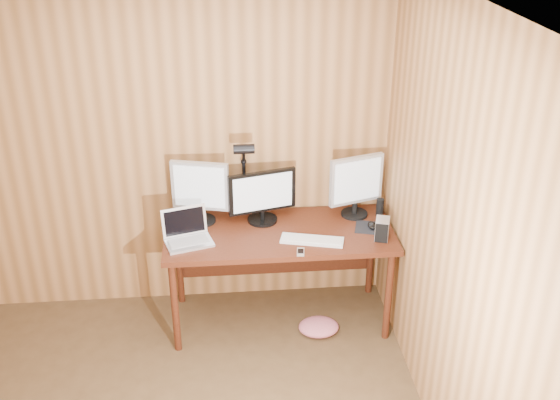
{
  "coord_description": "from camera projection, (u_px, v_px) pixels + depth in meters",
  "views": [
    {
      "loc": [
        0.58,
        -2.36,
        3.0
      ],
      "look_at": [
        0.93,
        1.58,
        1.02
      ],
      "focal_mm": 42.0,
      "sensor_mm": 36.0,
      "label": 1
    }
  ],
  "objects": [
    {
      "name": "fabric_pile",
      "position": [
        319.0,
        327.0,
        4.75
      ],
      "size": [
        0.35,
        0.31,
        0.09
      ],
      "primitive_type": null,
      "rotation": [
        0.0,
        0.0,
        -0.29
      ],
      "color": "#D36675",
      "rests_on": "floor"
    },
    {
      "name": "speaker",
      "position": [
        380.0,
        207.0,
        4.77
      ],
      "size": [
        0.06,
        0.06,
        0.13
      ],
      "primitive_type": "cylinder",
      "color": "black",
      "rests_on": "desk"
    },
    {
      "name": "room_shell",
      "position": [
        100.0,
        324.0,
        2.84
      ],
      "size": [
        4.0,
        4.0,
        4.0
      ],
      "color": "#4F371E",
      "rests_on": "ground"
    },
    {
      "name": "hard_drive",
      "position": [
        382.0,
        229.0,
        4.47
      ],
      "size": [
        0.12,
        0.15,
        0.15
      ],
      "rotation": [
        0.0,
        0.0,
        -0.3
      ],
      "color": "silver",
      "rests_on": "desk"
    },
    {
      "name": "desk_lamp",
      "position": [
        244.0,
        168.0,
        4.6
      ],
      "size": [
        0.15,
        0.21,
        0.64
      ],
      "rotation": [
        0.0,
        0.0,
        0.2
      ],
      "color": "black",
      "rests_on": "desk"
    },
    {
      "name": "mousepad",
      "position": [
        372.0,
        228.0,
        4.63
      ],
      "size": [
        0.27,
        0.24,
        0.0
      ],
      "primitive_type": "cube",
      "rotation": [
        0.0,
        0.0,
        -0.26
      ],
      "color": "black",
      "rests_on": "desk"
    },
    {
      "name": "desk",
      "position": [
        278.0,
        241.0,
        4.71
      ],
      "size": [
        1.6,
        0.7,
        0.75
      ],
      "color": "#471D0E",
      "rests_on": "floor"
    },
    {
      "name": "monitor_right",
      "position": [
        356.0,
        184.0,
        4.69
      ],
      "size": [
        0.4,
        0.19,
        0.46
      ],
      "rotation": [
        0.0,
        0.0,
        0.31
      ],
      "color": "black",
      "rests_on": "desk"
    },
    {
      "name": "keyboard",
      "position": [
        312.0,
        240.0,
        4.46
      ],
      "size": [
        0.45,
        0.23,
        0.02
      ],
      "rotation": [
        0.0,
        0.0,
        -0.25
      ],
      "color": "silver",
      "rests_on": "desk"
    },
    {
      "name": "laptop",
      "position": [
        187.0,
        233.0,
        4.45
      ],
      "size": [
        0.36,
        0.31,
        0.22
      ],
      "rotation": [
        0.0,
        0.0,
        0.28
      ],
      "color": "silver",
      "rests_on": "desk"
    },
    {
      "name": "mouse",
      "position": [
        372.0,
        225.0,
        4.62
      ],
      "size": [
        0.08,
        0.12,
        0.04
      ],
      "primitive_type": "ellipsoid",
      "rotation": [
        0.0,
        0.0,
        -0.17
      ],
      "color": "black",
      "rests_on": "mousepad"
    },
    {
      "name": "monitor_center",
      "position": [
        262.0,
        196.0,
        4.64
      ],
      "size": [
        0.49,
        0.22,
        0.39
      ],
      "rotation": [
        0.0,
        0.0,
        0.25
      ],
      "color": "black",
      "rests_on": "desk"
    },
    {
      "name": "monitor_left",
      "position": [
        200.0,
        190.0,
        4.6
      ],
      "size": [
        0.41,
        0.19,
        0.46
      ],
      "rotation": [
        0.0,
        0.0,
        -0.25
      ],
      "color": "black",
      "rests_on": "desk"
    },
    {
      "name": "phone",
      "position": [
        301.0,
        252.0,
        4.33
      ],
      "size": [
        0.06,
        0.1,
        0.01
      ],
      "rotation": [
        0.0,
        0.0,
        -0.14
      ],
      "color": "silver",
      "rests_on": "desk"
    }
  ]
}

